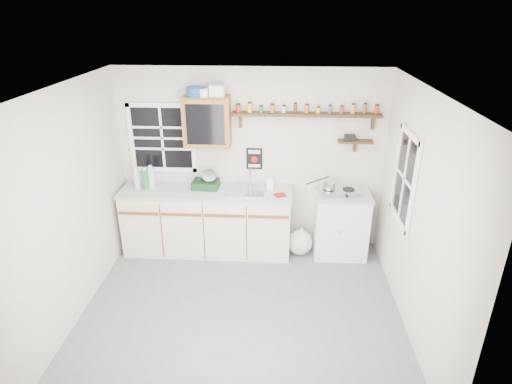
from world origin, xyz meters
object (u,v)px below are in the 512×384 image
at_px(upper_cabinet, 207,122).
at_px(spice_shelf, 306,113).
at_px(dish_rack, 207,182).
at_px(right_cabinet, 340,224).
at_px(main_cabinet, 207,220).
at_px(hotplate, 339,191).

xyz_separation_m(upper_cabinet, spice_shelf, (1.27, 0.07, 0.11)).
bearing_deg(upper_cabinet, dish_rack, -117.24).
xyz_separation_m(right_cabinet, spice_shelf, (-0.53, 0.19, 1.48)).
bearing_deg(right_cabinet, main_cabinet, -179.21).
height_order(main_cabinet, right_cabinet, main_cabinet).
xyz_separation_m(main_cabinet, upper_cabinet, (0.03, 0.14, 1.36)).
distance_m(main_cabinet, right_cabinet, 1.84).
height_order(main_cabinet, dish_rack, dish_rack).
relative_size(main_cabinet, spice_shelf, 1.21).
bearing_deg(spice_shelf, dish_rack, -174.07).
xyz_separation_m(dish_rack, hotplate, (1.77, -0.07, -0.06)).
relative_size(main_cabinet, right_cabinet, 2.54).
height_order(right_cabinet, hotplate, hotplate).
height_order(right_cabinet, spice_shelf, spice_shelf).
xyz_separation_m(spice_shelf, dish_rack, (-1.30, -0.13, -0.93)).
bearing_deg(main_cabinet, right_cabinet, 0.79).
height_order(spice_shelf, dish_rack, spice_shelf).
relative_size(upper_cabinet, dish_rack, 1.78).
height_order(main_cabinet, spice_shelf, spice_shelf).
distance_m(upper_cabinet, hotplate, 1.95).
bearing_deg(hotplate, upper_cabinet, 167.60).
distance_m(main_cabinet, spice_shelf, 1.97).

